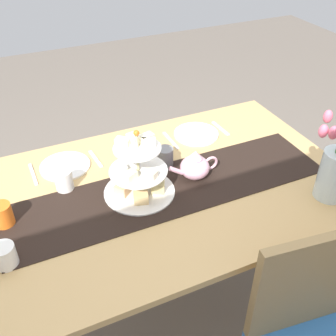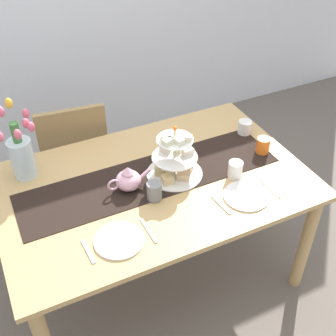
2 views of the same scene
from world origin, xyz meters
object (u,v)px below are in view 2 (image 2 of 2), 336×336
Objects in this scene: dining_table at (154,195)px; dinner_plate_right at (246,196)px; fork_right at (221,205)px; mug_grey at (154,191)px; teapot at (128,180)px; knife_left at (148,230)px; cream_jug at (245,127)px; fork_left at (88,251)px; knife_right at (269,188)px; mug_white_text at (235,170)px; tiered_cake_stand at (175,161)px; chair_left at (75,154)px; tulip_vase at (21,152)px; mug_orange at (263,146)px; dinner_plate_left at (119,240)px.

dinner_plate_right reaches higher than dining_table.
fork_right reaches higher than dining_table.
dinner_plate_right is 0.46m from mug_grey.
teapot is 0.32m from knife_left.
cream_jug is 0.57× the size of fork_left.
dinner_plate_right reaches higher than knife_right.
mug_white_text reaches higher than fork_left.
tiered_cake_stand is 1.32× the size of dinner_plate_right.
knife_left is at bearing 180.00° from fork_right.
chair_left reaches higher than fork_right.
mug_white_text is (0.03, 0.16, 0.04)m from dinner_plate_right.
tulip_vase reaches higher than chair_left.
knife_right is (0.39, -0.31, -0.09)m from tiered_cake_stand.
fork_left is (0.13, -0.66, -0.15)m from tulip_vase.
teapot is at bearing -82.04° from chair_left.
tiered_cake_stand reaches higher than knife_right.
cream_jug is at bearing 23.10° from fork_left.
dining_table is 0.21m from teapot.
tulip_vase is at bearing 149.83° from dining_table.
teapot is 1.04× the size of dinner_plate_right.
mug_orange reaches higher than knife_left.
fork_right is at bearing -147.80° from mug_orange.
cream_jug is 0.21m from mug_orange.
dinner_plate_right is (0.54, 0.00, 0.00)m from knife_left.
tulip_vase is at bearing 154.25° from tiered_cake_stand.
tiered_cake_stand is 0.44m from knife_left.
tulip_vase is at bearing 112.89° from dinner_plate_left.
mug_orange is (0.44, 0.28, 0.04)m from fork_right.
knife_left is at bearing 180.00° from knife_right.
tulip_vase is 2.59× the size of knife_left.
chair_left reaches higher than mug_white_text.
fork_left is 0.68m from fork_right.
cream_jug is at bearing -7.74° from tulip_vase.
mug_grey is at bearing -157.91° from cream_jug.
teapot is (-0.14, 0.00, 0.16)m from dining_table.
knife_right is at bearing -118.34° from mug_orange.
mug_white_text is (0.18, 0.16, 0.04)m from fork_right.
chair_left is at bearing 120.01° from dinner_plate_right.
fork_right is (0.68, 0.00, 0.00)m from fork_left.
mug_grey is at bearing -144.75° from tiered_cake_stand.
cream_jug is (0.92, -0.58, 0.29)m from chair_left.
dinner_plate_right is (-0.31, -0.49, -0.04)m from cream_jug.
mug_white_text reaches higher than dinner_plate_right.
fork_right is at bearing 0.00° from dinner_plate_left.
knife_right is (0.65, -0.32, -0.06)m from teapot.
dinner_plate_right is (0.24, -0.31, -0.09)m from tiered_cake_stand.
tulip_vase reaches higher than teapot.
tiered_cake_stand is at bearing 128.05° from dinner_plate_right.
dinner_plate_right is 2.42× the size of mug_grey.
cream_jug is (0.68, 0.17, 0.14)m from dining_table.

